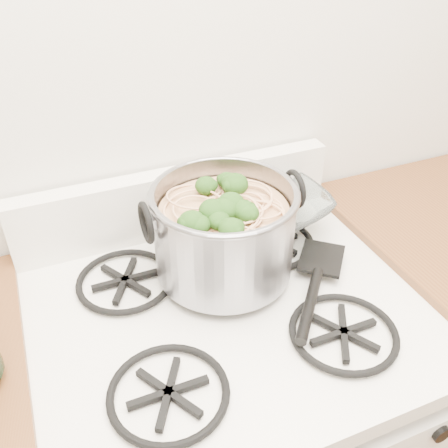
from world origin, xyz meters
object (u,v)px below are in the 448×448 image
gas_range (228,443)px  glass_bowl (255,216)px  spatula (322,256)px  stock_pot (224,232)px

gas_range → glass_bowl: glass_bowl is taller
glass_bowl → gas_range: bearing=-126.1°
spatula → gas_range: bearing=-129.7°
stock_pot → glass_bowl: bearing=43.8°
spatula → glass_bowl: 0.20m
stock_pot → spatula: 0.23m
spatula → glass_bowl: (-0.07, 0.19, 0.00)m
gas_range → spatula: spatula is taller
gas_range → glass_bowl: (0.17, 0.23, 0.50)m
spatula → stock_pot: bearing=-155.3°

